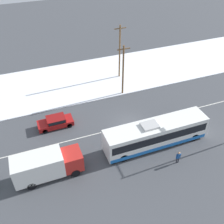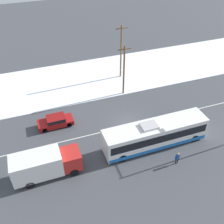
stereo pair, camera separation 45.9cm
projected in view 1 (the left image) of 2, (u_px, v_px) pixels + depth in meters
The scene contains 9 objects.
ground_plane at pixel (129, 125), 32.62m from camera, with size 120.00×120.00×0.00m, color #424449.
snow_lot at pixel (98, 77), 41.83m from camera, with size 80.00×12.19×0.12m.
lane_marking_center at pixel (129, 125), 32.62m from camera, with size 60.00×0.12×0.00m.
city_bus at pixel (156, 134), 29.12m from camera, with size 11.87×2.57×3.18m.
box_truck at pixel (46, 165), 25.52m from camera, with size 6.73×2.30×2.88m.
sedan_car at pixel (56, 122), 32.01m from camera, with size 4.28×1.80×1.38m.
pedestrian_at_stop at pixel (178, 156), 27.28m from camera, with size 0.56×0.25×1.57m.
utility_pole_roadside at pixel (123, 70), 35.78m from camera, with size 1.80×0.24×7.44m.
utility_pole_snowlot at pixel (120, 51), 39.29m from camera, with size 1.80×0.24×8.38m.
Camera 1 is at (-10.81, -22.26, 21.43)m, focal length 42.00 mm.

